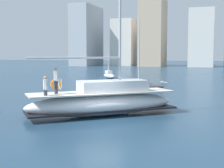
% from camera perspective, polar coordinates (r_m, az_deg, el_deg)
% --- Properties ---
extents(ground_plane, '(400.00, 400.00, 0.00)m').
position_cam_1_polar(ground_plane, '(18.47, -1.85, -6.57)').
color(ground_plane, navy).
extents(main_sailboat, '(8.92, 7.98, 12.78)m').
position_cam_1_polar(main_sailboat, '(19.96, -1.58, -3.04)').
color(main_sailboat, silver).
rests_on(main_sailboat, ground).
extents(moored_sloop_near, '(3.79, 4.86, 6.96)m').
position_cam_1_polar(moored_sloop_near, '(51.90, -0.53, 1.63)').
color(moored_sloop_near, white).
rests_on(moored_sloop_near, ground).
extents(moored_sloop_far, '(4.83, 2.29, 7.58)m').
position_cam_1_polar(moored_sloop_far, '(34.43, 5.36, -0.21)').
color(moored_sloop_far, '#4C4C51').
rests_on(moored_sloop_far, ground).
extents(waterfront_buildings, '(85.97, 17.37, 25.55)m').
position_cam_1_polar(waterfront_buildings, '(109.62, 14.60, 8.36)').
color(waterfront_buildings, '#B2B7BC').
rests_on(waterfront_buildings, ground).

